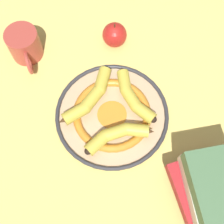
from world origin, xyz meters
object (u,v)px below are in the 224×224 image
at_px(banana_b, 132,96).
at_px(coffee_mug, 24,45).
at_px(book_stack, 217,198).
at_px(banana_c, 118,135).
at_px(banana_a, 90,98).
at_px(apple, 115,35).
at_px(decorative_bowl, 112,115).

bearing_deg(banana_b, coffee_mug, -147.00).
bearing_deg(coffee_mug, banana_b, 45.08).
relative_size(book_stack, coffee_mug, 1.88).
height_order(banana_b, coffee_mug, coffee_mug).
distance_m(banana_b, coffee_mug, 0.34).
bearing_deg(banana_b, book_stack, 5.22).
distance_m(banana_c, book_stack, 0.28).
xyz_separation_m(banana_a, banana_c, (-0.13, 0.01, -0.00)).
xyz_separation_m(book_stack, coffee_mug, (0.64, 0.10, -0.03)).
distance_m(banana_a, banana_b, 0.11).
height_order(book_stack, coffee_mug, book_stack).
xyz_separation_m(banana_b, apple, (0.19, -0.10, -0.01)).
height_order(decorative_bowl, apple, apple).
bearing_deg(book_stack, coffee_mug, -138.30).
relative_size(decorative_bowl, banana_c, 1.72).
bearing_deg(decorative_bowl, banana_c, 152.08).
bearing_deg(banana_a, banana_b, -51.51).
bearing_deg(coffee_mug, banana_c, 27.50).
bearing_deg(book_stack, banana_c, -132.69).
relative_size(banana_b, coffee_mug, 1.34).
relative_size(banana_a, banana_b, 1.10).
relative_size(banana_a, banana_c, 1.14).
xyz_separation_m(banana_a, banana_b, (-0.07, -0.09, -0.00)).
height_order(banana_a, apple, apple).
bearing_deg(apple, banana_b, 152.75).
xyz_separation_m(banana_a, book_stack, (-0.39, -0.06, 0.03)).
distance_m(banana_a, coffee_mug, 0.25).
relative_size(coffee_mug, apple, 1.63).
distance_m(decorative_bowl, banana_a, 0.08).
bearing_deg(decorative_bowl, book_stack, -173.85).
bearing_deg(coffee_mug, book_stack, 31.60).
relative_size(banana_b, banana_c, 1.04).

